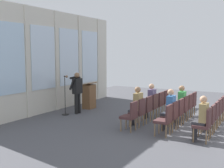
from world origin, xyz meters
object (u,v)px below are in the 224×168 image
at_px(mic_stand, 65,106).
at_px(chair_r1_c2, 177,111).
at_px(chair_r1_c0, 165,118).
at_px(chair_r2_c3, 216,111).
at_px(lectern, 89,96).
at_px(chair_r0_c2, 146,108).
at_px(chair_r0_c4, 158,102).
at_px(audience_r1_c1, 169,108).
at_px(chair_r1_c4, 187,105).
at_px(chair_r2_c4, 219,108).
at_px(chair_r0_c0, 131,114).
at_px(audience_r1_c3, 180,102).
at_px(chair_r2_c5, 222,105).
at_px(speaker, 77,90).
at_px(chair_r0_c3, 153,105).
at_px(chair_r2_c2, 213,114).
at_px(chair_r1_c1, 172,114).
at_px(chair_r1_c3, 183,108).
at_px(chair_r0_c1, 139,111).
at_px(chair_r2_c0, 204,123).
at_px(chair_r0_c5, 164,100).
at_px(chair_r1_c5, 191,102).
at_px(audience_r0_c1, 137,104).
at_px(chair_r2_c1, 209,118).
at_px(audience_r0_c3, 151,99).

relative_size(mic_stand, chair_r1_c2, 1.65).
bearing_deg(chair_r1_c0, chair_r2_c3, -30.90).
height_order(lectern, chair_r1_c0, lectern).
height_order(chair_r0_c2, chair_r0_c4, same).
xyz_separation_m(audience_r1_c1, chair_r1_c2, (0.62, -0.08, -0.20)).
distance_m(chair_r1_c4, chair_r2_c4, 1.11).
xyz_separation_m(chair_r0_c0, chair_r2_c4, (2.48, -2.23, 0.00)).
distance_m(audience_r1_c3, chair_r2_c5, 1.73).
bearing_deg(mic_stand, chair_r2_c5, -67.99).
xyz_separation_m(speaker, chair_r1_c0, (-1.32, -4.13, -0.43)).
bearing_deg(chair_r0_c3, chair_r2_c2, -105.56).
height_order(chair_r1_c1, audience_r1_c3, audience_r1_c3).
height_order(chair_r0_c4, chair_r1_c3, same).
height_order(chair_r0_c1, chair_r2_c3, same).
bearing_deg(speaker, chair_r2_c0, -104.14).
xyz_separation_m(chair_r0_c0, chair_r0_c4, (2.48, 0.00, 0.00)).
height_order(chair_r0_c5, audience_r1_c3, audience_r1_c3).
bearing_deg(audience_r1_c3, chair_r2_c4, -62.58).
bearing_deg(chair_r0_c3, chair_r2_c4, -74.44).
height_order(chair_r0_c2, chair_r1_c5, same).
relative_size(audience_r0_c1, audience_r1_c1, 1.01).
distance_m(lectern, chair_r1_c2, 4.46).
distance_m(chair_r1_c2, chair_r2_c5, 2.17).
height_order(chair_r2_c4, chair_r2_c5, same).
relative_size(mic_stand, chair_r0_c4, 1.65).
height_order(chair_r0_c2, chair_r1_c0, same).
relative_size(speaker, mic_stand, 1.07).
xyz_separation_m(chair_r0_c3, chair_r2_c1, (-1.24, -2.23, 0.00)).
distance_m(chair_r0_c0, audience_r1_c1, 1.22).
xyz_separation_m(lectern, audience_r1_c1, (-1.81, -4.22, 0.18)).
bearing_deg(audience_r0_c1, chair_r1_c4, -32.70).
bearing_deg(chair_r2_c2, chair_r1_c0, 138.08).
relative_size(lectern, chair_r1_c5, 1.23).
bearing_deg(chair_r2_c4, chair_r2_c1, 180.00).
bearing_deg(audience_r0_c3, audience_r1_c1, -138.07).
relative_size(mic_stand, chair_r2_c2, 1.65).
height_order(chair_r0_c5, chair_r1_c1, same).
relative_size(chair_r1_c4, chair_r2_c3, 1.00).
bearing_deg(chair_r1_c3, chair_r0_c2, 119.11).
bearing_deg(audience_r0_c3, chair_r1_c1, -136.06).
xyz_separation_m(mic_stand, chair_r2_c1, (-0.26, -5.50, 0.20)).
bearing_deg(chair_r1_c4, chair_r2_c1, -149.10).
distance_m(lectern, chair_r2_c2, 5.54).
distance_m(chair_r0_c0, chair_r0_c5, 3.10).
distance_m(chair_r0_c4, chair_r2_c2, 2.55).
relative_size(mic_stand, chair_r0_c0, 1.65).
distance_m(chair_r0_c4, chair_r1_c4, 1.11).
relative_size(mic_stand, chair_r1_c5, 1.65).
relative_size(chair_r0_c3, audience_r0_c3, 0.72).
xyz_separation_m(audience_r0_c3, chair_r0_c4, (0.62, -0.08, -0.20)).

